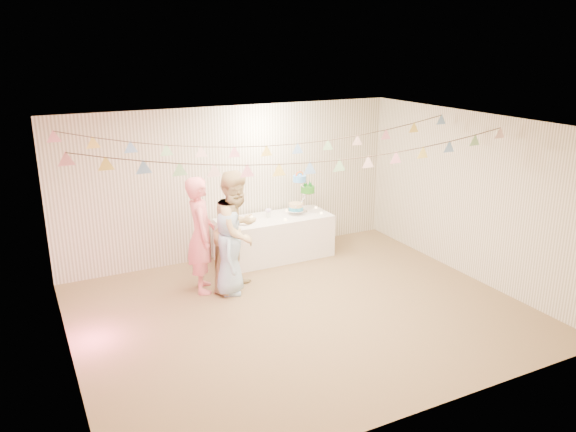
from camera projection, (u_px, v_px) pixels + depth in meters
name	position (u px, v px, depth m)	size (l,w,h in m)	color
floor	(301.00, 312.00, 7.83)	(6.00, 6.00, 0.00)	brown
ceiling	(302.00, 125.00, 7.05)	(6.00, 6.00, 0.00)	white
back_wall	(233.00, 183.00, 9.57)	(6.00, 6.00, 0.00)	white
front_wall	(426.00, 297.00, 5.31)	(6.00, 6.00, 0.00)	white
left_wall	(61.00, 262.00, 6.15)	(5.00, 5.00, 0.00)	white
right_wall	(472.00, 196.00, 8.73)	(5.00, 5.00, 0.00)	white
table	(275.00, 238.00, 9.68)	(1.96, 0.78, 0.74)	white
cake_stand	(302.00, 192.00, 9.74)	(0.62, 0.37, 0.69)	silver
cake_bottom	(295.00, 209.00, 9.70)	(0.31, 0.31, 0.15)	#2996C1
cake_middle	(308.00, 190.00, 9.89)	(0.27, 0.27, 0.22)	#298C1E
cake_top_tier	(299.00, 177.00, 9.60)	(0.25, 0.25, 0.19)	#4994E7
platter	(244.00, 222.00, 9.27)	(0.31, 0.31, 0.02)	white
posy	(268.00, 212.00, 9.54)	(0.14, 0.14, 0.15)	white
person_adult_a	(201.00, 235.00, 8.27)	(0.64, 0.42, 1.76)	pink
person_adult_b	(237.00, 231.00, 8.33)	(0.89, 0.69, 1.83)	tan
person_child	(229.00, 253.00, 8.24)	(0.62, 0.41, 1.28)	#9CBEDD
bunting_back	(266.00, 133.00, 8.06)	(5.60, 1.10, 0.40)	pink
bunting_front	(310.00, 150.00, 6.96)	(5.60, 0.90, 0.36)	#72A5E5
tealight_0	(234.00, 226.00, 9.09)	(0.04, 0.04, 0.03)	#FFD88C
tealight_1	(251.00, 216.00, 9.57)	(0.04, 0.04, 0.03)	#FFD88C
tealight_2	(285.00, 219.00, 9.42)	(0.04, 0.04, 0.03)	#FFD88C
tealight_3	(287.00, 210.00, 9.90)	(0.04, 0.04, 0.03)	#FFD88C
tealight_4	(321.00, 213.00, 9.76)	(0.04, 0.04, 0.03)	#FFD88C
tealight_5	(316.00, 207.00, 10.08)	(0.04, 0.04, 0.03)	#FFD88C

